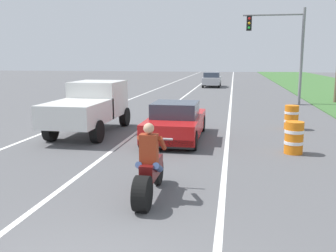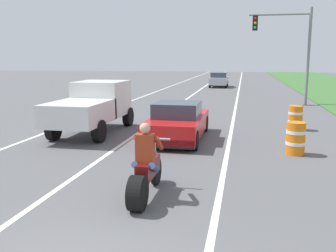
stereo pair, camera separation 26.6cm
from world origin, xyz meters
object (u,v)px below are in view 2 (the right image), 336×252
at_px(construction_barrel_nearest, 296,138).
at_px(construction_barrel_mid, 295,118).
at_px(pickup_truck_left_lane_white, 93,105).
at_px(traffic_light_mast_near, 290,42).
at_px(distant_car_far_ahead, 219,80).
at_px(sports_car_red, 178,122).
at_px(motorcycle_with_rider, 145,172).

xyz_separation_m(construction_barrel_nearest, construction_barrel_mid, (0.52, 4.14, 0.00)).
relative_size(pickup_truck_left_lane_white, construction_barrel_nearest, 4.80).
height_order(pickup_truck_left_lane_white, construction_barrel_nearest, pickup_truck_left_lane_white).
distance_m(traffic_light_mast_near, distant_car_far_ahead, 15.25).
bearing_deg(construction_barrel_mid, distant_car_far_ahead, 101.51).
bearing_deg(sports_car_red, construction_barrel_nearest, -19.95).
distance_m(pickup_truck_left_lane_white, construction_barrel_nearest, 7.66).
bearing_deg(construction_barrel_nearest, pickup_truck_left_lane_white, 165.16).
relative_size(construction_barrel_nearest, distant_car_far_ahead, 0.25).
height_order(motorcycle_with_rider, construction_barrel_mid, motorcycle_with_rider).
height_order(motorcycle_with_rider, pickup_truck_left_lane_white, pickup_truck_left_lane_white).
bearing_deg(pickup_truck_left_lane_white, construction_barrel_mid, 15.46).
distance_m(motorcycle_with_rider, construction_barrel_nearest, 5.71).
bearing_deg(motorcycle_with_rider, construction_barrel_mid, 64.77).
distance_m(motorcycle_with_rider, traffic_light_mast_near, 18.48).
bearing_deg(traffic_light_mast_near, motorcycle_with_rider, -104.98).
relative_size(sports_car_red, pickup_truck_left_lane_white, 0.90).
bearing_deg(construction_barrel_mid, pickup_truck_left_lane_white, -164.54).
bearing_deg(construction_barrel_nearest, construction_barrel_mid, 82.85).
distance_m(construction_barrel_mid, distant_car_far_ahead, 23.36).
distance_m(traffic_light_mast_near, construction_barrel_mid, 9.60).
height_order(sports_car_red, construction_barrel_nearest, sports_car_red).
height_order(motorcycle_with_rider, traffic_light_mast_near, traffic_light_mast_near).
xyz_separation_m(motorcycle_with_rider, distant_car_far_ahead, (-0.60, 31.50, 0.18)).
relative_size(traffic_light_mast_near, construction_barrel_nearest, 6.00).
xyz_separation_m(sports_car_red, distant_car_far_ahead, (-0.24, 25.61, 0.14)).
xyz_separation_m(construction_barrel_mid, distant_car_far_ahead, (-4.66, 22.89, 0.27)).
relative_size(sports_car_red, construction_barrel_mid, 4.30).
xyz_separation_m(sports_car_red, construction_barrel_mid, (4.42, 2.73, -0.13)).
xyz_separation_m(traffic_light_mast_near, distant_car_far_ahead, (-5.30, 13.95, -3.17)).
xyz_separation_m(sports_car_red, traffic_light_mast_near, (5.06, 11.66, 3.31)).
height_order(sports_car_red, traffic_light_mast_near, traffic_light_mast_near).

